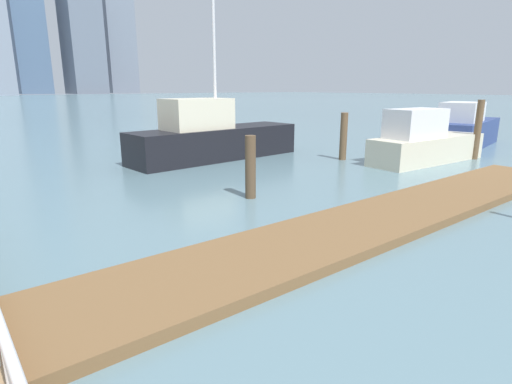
% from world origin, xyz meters
% --- Properties ---
extents(ground_plane, '(300.00, 300.00, 0.00)m').
position_xyz_m(ground_plane, '(0.00, 20.00, 0.00)').
color(ground_plane, slate).
extents(floating_dock, '(15.31, 2.00, 0.18)m').
position_xyz_m(floating_dock, '(4.16, 11.75, 0.09)').
color(floating_dock, brown).
rests_on(floating_dock, ground_plane).
extents(dock_piling_0, '(0.27, 0.27, 2.08)m').
position_xyz_m(dock_piling_0, '(15.79, 16.51, 1.04)').
color(dock_piling_0, brown).
rests_on(dock_piling_0, ground_plane).
extents(dock_piling_1, '(0.27, 0.27, 1.61)m').
position_xyz_m(dock_piling_1, '(2.97, 15.07, 0.81)').
color(dock_piling_1, brown).
rests_on(dock_piling_1, ground_plane).
extents(dock_piling_2, '(0.26, 0.26, 2.31)m').
position_xyz_m(dock_piling_2, '(13.52, 14.17, 1.15)').
color(dock_piling_2, brown).
rests_on(dock_piling_2, ground_plane).
extents(dock_piling_3, '(0.28, 0.28, 1.83)m').
position_xyz_m(dock_piling_3, '(9.31, 17.34, 0.91)').
color(dock_piling_3, brown).
rests_on(dock_piling_3, ground_plane).
extents(moored_boat_0, '(6.31, 3.12, 2.11)m').
position_xyz_m(moored_boat_0, '(16.65, 16.14, 0.80)').
color(moored_boat_0, navy).
rests_on(moored_boat_0, ground_plane).
extents(moored_boat_2, '(7.20, 2.31, 6.56)m').
position_xyz_m(moored_boat_2, '(5.38, 20.62, 0.87)').
color(moored_boat_2, black).
rests_on(moored_boat_2, ground_plane).
extents(moored_boat_4, '(5.41, 1.79, 2.02)m').
position_xyz_m(moored_boat_4, '(11.21, 15.05, 0.76)').
color(moored_boat_4, beige).
rests_on(moored_boat_4, ground_plane).
extents(skyline_tower_4, '(13.58, 14.12, 34.71)m').
position_xyz_m(skyline_tower_4, '(48.72, 180.37, 17.36)').
color(skyline_tower_4, slate).
rests_on(skyline_tower_4, ground_plane).
extents(skyline_tower_5, '(12.26, 7.42, 46.83)m').
position_xyz_m(skyline_tower_5, '(67.07, 188.99, 23.42)').
color(skyline_tower_5, slate).
rests_on(skyline_tower_5, ground_plane).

